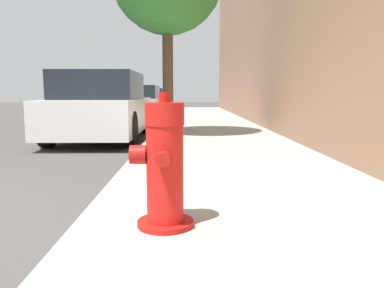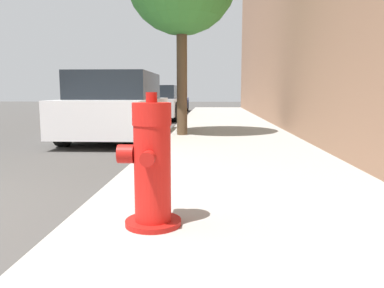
% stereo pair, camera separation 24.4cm
% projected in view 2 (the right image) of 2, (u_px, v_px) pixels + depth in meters
% --- Properties ---
extents(sidewalk_slab, '(2.69, 40.00, 0.15)m').
position_uv_depth(sidewalk_slab, '(262.00, 234.00, 2.51)').
color(sidewalk_slab, '#99968E').
rests_on(sidewalk_slab, ground_plane).
extents(fire_hydrant, '(0.41, 0.41, 0.87)m').
position_uv_depth(fire_hydrant, '(152.00, 166.00, 2.42)').
color(fire_hydrant, '#A91511').
rests_on(fire_hydrant, sidewalk_slab).
extents(parked_car_near, '(1.75, 3.98, 1.44)m').
position_uv_depth(parked_car_near, '(118.00, 107.00, 8.21)').
color(parked_car_near, silver).
rests_on(parked_car_near, ground_plane).
extents(parked_car_mid, '(1.75, 4.25, 1.28)m').
position_uv_depth(parked_car_mid, '(157.00, 103.00, 14.24)').
color(parked_car_mid, '#B7B7BC').
rests_on(parked_car_mid, ground_plane).
extents(parked_car_far, '(1.81, 4.11, 1.23)m').
position_uv_depth(parked_car_far, '(169.00, 101.00, 19.37)').
color(parked_car_far, navy).
rests_on(parked_car_far, ground_plane).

